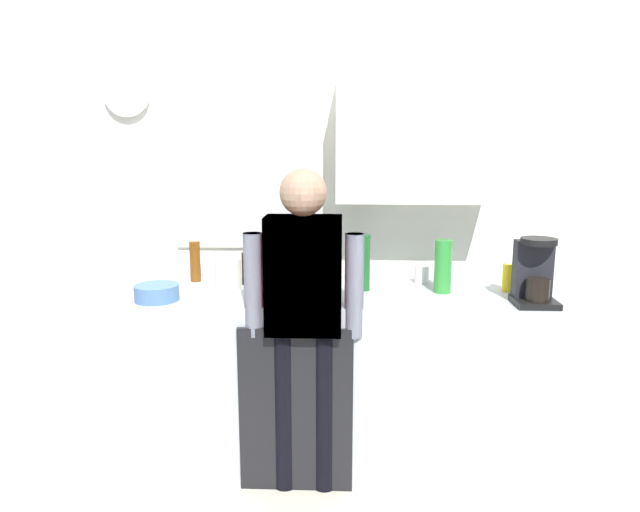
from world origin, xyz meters
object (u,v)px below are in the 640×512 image
at_px(storage_canister, 228,274).
at_px(person_at_sink, 304,306).
at_px(bottle_amber_beer, 195,261).
at_px(coffee_maker, 535,274).
at_px(cup_white_mug, 422,275).
at_px(dish_soap, 508,277).
at_px(bottle_green_wine, 363,263).
at_px(mixing_bowl, 157,293).
at_px(bottle_olive_oil, 280,276).
at_px(bottle_dark_sauce, 247,269).
at_px(person_guest, 304,306).
at_px(bottle_clear_soda, 443,266).

relative_size(storage_canister, person_at_sink, 0.11).
bearing_deg(bottle_amber_beer, coffee_maker, -12.47).
bearing_deg(cup_white_mug, dish_soap, -21.28).
bearing_deg(cup_white_mug, bottle_amber_beer, -179.41).
xyz_separation_m(bottle_green_wine, cup_white_mug, (0.34, 0.17, -0.10)).
bearing_deg(dish_soap, mixing_bowl, -171.83).
relative_size(bottle_green_wine, cup_white_mug, 3.16).
xyz_separation_m(bottle_olive_oil, dish_soap, (1.19, 0.24, -0.05)).
height_order(bottle_dark_sauce, storage_canister, bottle_dark_sauce).
bearing_deg(bottle_green_wine, coffee_maker, -15.85).
bearing_deg(person_guest, bottle_clear_soda, -145.99).
xyz_separation_m(bottle_dark_sauce, person_guest, (0.35, -0.45, -0.08)).
xyz_separation_m(bottle_clear_soda, person_at_sink, (-0.71, -0.32, -0.13)).
xyz_separation_m(cup_white_mug, dish_soap, (0.43, -0.17, 0.03)).
relative_size(coffee_maker, person_guest, 0.21).
bearing_deg(coffee_maker, bottle_dark_sauce, 167.28).
relative_size(bottle_clear_soda, bottle_green_wine, 0.93).
bearing_deg(person_guest, person_at_sink, -0.00).
relative_size(bottle_olive_oil, bottle_clear_soda, 0.89).
distance_m(bottle_amber_beer, cup_white_mug, 1.29).
relative_size(bottle_clear_soda, storage_canister, 1.65).
relative_size(bottle_clear_soda, bottle_dark_sauce, 1.56).
height_order(bottle_amber_beer, bottle_dark_sauce, bottle_amber_beer).
relative_size(bottle_olive_oil, bottle_amber_beer, 1.09).
relative_size(bottle_amber_beer, person_guest, 0.14).
bearing_deg(bottle_clear_soda, bottle_olive_oil, -166.55).
bearing_deg(person_at_sink, bottle_green_wine, 52.14).
bearing_deg(mixing_bowl, bottle_olive_oil, 2.03).
xyz_separation_m(coffee_maker, mixing_bowl, (-1.86, -0.02, -0.11)).
distance_m(bottle_clear_soda, storage_canister, 1.14).
height_order(cup_white_mug, person_at_sink, person_at_sink).
height_order(coffee_maker, bottle_olive_oil, coffee_maker).
height_order(bottle_olive_oil, person_at_sink, person_at_sink).
xyz_separation_m(coffee_maker, bottle_dark_sauce, (-1.47, 0.33, -0.06)).
bearing_deg(bottle_dark_sauce, bottle_olive_oil, -56.19).
bearing_deg(cup_white_mug, bottle_clear_soda, -68.29).
distance_m(bottle_clear_soda, person_at_sink, 0.79).
relative_size(bottle_amber_beer, cup_white_mug, 2.42).
bearing_deg(dish_soap, bottle_dark_sauce, 176.19).
relative_size(bottle_clear_soda, dish_soap, 1.56).
bearing_deg(dish_soap, bottle_olive_oil, -168.71).
bearing_deg(bottle_green_wine, bottle_clear_soda, -4.54).
xyz_separation_m(bottle_amber_beer, mixing_bowl, (-0.09, -0.41, -0.08)).
bearing_deg(person_guest, dish_soap, -151.74).
bearing_deg(bottle_clear_soda, mixing_bowl, -171.31).
xyz_separation_m(coffee_maker, bottle_olive_oil, (-1.25, 0.00, -0.02)).
bearing_deg(cup_white_mug, person_guest, -139.92).
xyz_separation_m(cup_white_mug, person_guest, (-0.63, -0.53, -0.04)).
height_order(bottle_amber_beer, person_guest, person_guest).
height_order(bottle_amber_beer, mixing_bowl, bottle_amber_beer).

